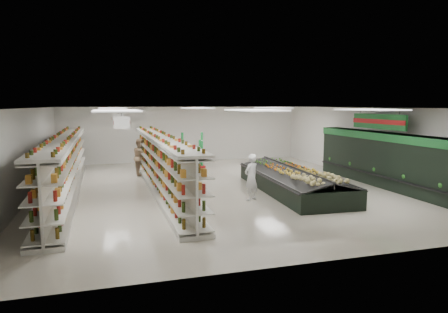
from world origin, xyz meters
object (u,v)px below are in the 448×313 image
object	(u,v)px
soda_endcap	(191,153)
shopper_background	(140,157)
gondola_left	(65,169)
gondola_center	(162,166)
produce_island	(292,180)
shopper_main	(251,177)

from	to	relation	value
soda_endcap	shopper_background	xyz separation A→B (m)	(-2.66, -1.01, 0.02)
gondola_left	gondola_center	size ratio (longest dim) A/B	1.01
produce_island	shopper_main	size ratio (longest dim) A/B	4.06
gondola_left	produce_island	distance (m)	8.51
shopper_main	gondola_center	bearing A→B (deg)	-71.03
gondola_left	gondola_center	bearing A→B (deg)	-3.63
soda_endcap	shopper_background	size ratio (longest dim) A/B	1.01
produce_island	shopper_background	bearing A→B (deg)	135.28
soda_endcap	produce_island	bearing A→B (deg)	-67.06
produce_island	soda_endcap	distance (m)	6.83
gondola_left	produce_island	world-z (taller)	gondola_left
gondola_left	shopper_main	size ratio (longest dim) A/B	7.56
gondola_left	shopper_background	distance (m)	4.65
shopper_main	soda_endcap	bearing A→B (deg)	-114.58
shopper_background	gondola_left	bearing A→B (deg)	137.35
gondola_center	soda_endcap	xyz separation A→B (m)	(2.15, 4.74, -0.11)
shopper_main	shopper_background	size ratio (longest dim) A/B	0.93
produce_island	soda_endcap	world-z (taller)	soda_endcap
gondola_left	shopper_background	size ratio (longest dim) A/B	7.05
soda_endcap	shopper_main	world-z (taller)	soda_endcap
produce_island	soda_endcap	size ratio (longest dim) A/B	3.75
shopper_background	produce_island	bearing A→B (deg)	-137.15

